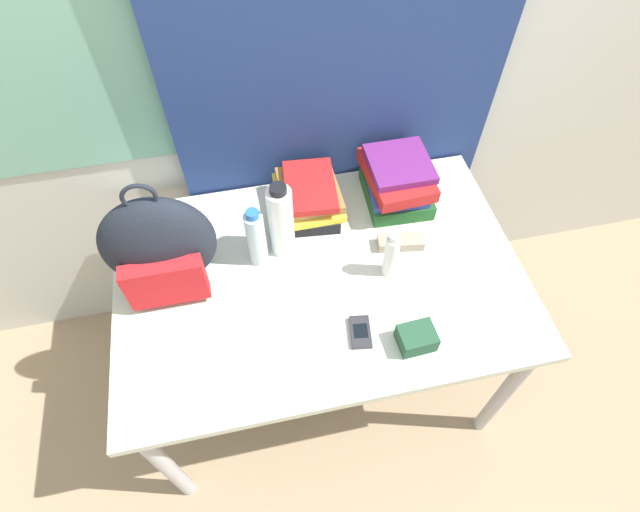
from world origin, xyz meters
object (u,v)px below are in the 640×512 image
object	(u,v)px
book_stack_center	(397,181)
camera_pouch	(417,338)
water_bottle	(256,238)
sunscreen_bottle	(391,255)
backpack	(160,247)
sports_bottle	(281,221)
book_stack_left	(308,197)
cell_phone	(360,332)
sunglasses_case	(401,242)

from	to	relation	value
book_stack_center	camera_pouch	distance (m)	0.58
water_bottle	sunscreen_bottle	distance (m)	0.42
backpack	book_stack_center	bearing A→B (deg)	14.29
sports_bottle	water_bottle	bearing A→B (deg)	-161.74
backpack	book_stack_center	xyz separation A→B (m)	(0.78, 0.20, -0.10)
book_stack_left	sports_bottle	distance (m)	0.20
sports_bottle	backpack	bearing A→B (deg)	-170.99
cell_phone	sunglasses_case	xyz separation A→B (m)	(0.21, 0.29, 0.01)
backpack	cell_phone	size ratio (longest dim) A/B	3.85
cell_phone	sunglasses_case	size ratio (longest dim) A/B	0.70
book_stack_left	water_bottle	bearing A→B (deg)	-137.91
book_stack_left	water_bottle	size ratio (longest dim) A/B	1.15
book_stack_center	cell_phone	size ratio (longest dim) A/B	2.61
water_bottle	sunglasses_case	bearing A→B (deg)	-5.36
water_bottle	sunglasses_case	world-z (taller)	water_bottle
book_stack_left	water_bottle	world-z (taller)	water_bottle
water_bottle	sunscreen_bottle	bearing A→B (deg)	-18.84
book_stack_center	backpack	bearing A→B (deg)	-165.71
backpack	camera_pouch	bearing A→B (deg)	-28.29
book_stack_left	sunglasses_case	size ratio (longest dim) A/B	1.69
water_bottle	camera_pouch	world-z (taller)	water_bottle
sunscreen_bottle	sunglasses_case	bearing A→B (deg)	53.04
backpack	sunscreen_bottle	bearing A→B (deg)	-8.91
sports_bottle	book_stack_left	bearing A→B (deg)	53.14
sunglasses_case	cell_phone	bearing A→B (deg)	-126.33
book_stack_left	sunscreen_bottle	size ratio (longest dim) A/B	1.44
backpack	sports_bottle	bearing A→B (deg)	9.01
book_stack_center	sunscreen_bottle	bearing A→B (deg)	-110.35
book_stack_left	camera_pouch	xyz separation A→B (m)	(0.20, -0.57, -0.03)
book_stack_center	sunglasses_case	distance (m)	0.23
book_stack_center	book_stack_left	bearing A→B (deg)	178.71
book_stack_center	cell_phone	bearing A→B (deg)	-117.04
backpack	sunscreen_bottle	size ratio (longest dim) A/B	2.30
sports_bottle	sunglasses_case	distance (m)	0.40
water_bottle	backpack	bearing A→B (deg)	-173.93
backpack	water_bottle	xyz separation A→B (m)	(0.28, 0.03, -0.07)
backpack	sunglasses_case	world-z (taller)	backpack
book_stack_center	sunglasses_case	world-z (taller)	book_stack_center
sports_bottle	camera_pouch	world-z (taller)	sports_bottle
book_stack_left	sports_bottle	bearing A→B (deg)	-126.86
book_stack_center	water_bottle	distance (m)	0.54
book_stack_center	sunscreen_bottle	size ratio (longest dim) A/B	1.56
backpack	book_stack_center	distance (m)	0.82
sunscreen_bottle	sunglasses_case	world-z (taller)	sunscreen_bottle
cell_phone	book_stack_left	bearing A→B (deg)	96.27
sunscreen_bottle	cell_phone	xyz separation A→B (m)	(-0.14, -0.20, -0.08)
book_stack_center	camera_pouch	size ratio (longest dim) A/B	2.67
backpack	sports_bottle	world-z (taller)	backpack
sunglasses_case	backpack	bearing A→B (deg)	178.91
book_stack_center	camera_pouch	xyz separation A→B (m)	(-0.11, -0.56, -0.05)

